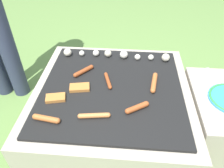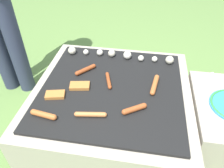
{
  "view_description": "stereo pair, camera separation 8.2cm",
  "coord_description": "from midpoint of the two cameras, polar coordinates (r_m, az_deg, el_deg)",
  "views": [
    {
      "loc": [
        0.08,
        -1.03,
        1.26
      ],
      "look_at": [
        0.0,
        0.0,
        0.4
      ],
      "focal_mm": 35.0,
      "sensor_mm": 36.0,
      "label": 1
    },
    {
      "loc": [
        0.17,
        -1.02,
        1.26
      ],
      "look_at": [
        0.0,
        0.0,
        0.4
      ],
      "focal_mm": 35.0,
      "sensor_mm": 36.0,
      "label": 2
    }
  ],
  "objects": [
    {
      "name": "sausage_front_left",
      "position": [
        1.17,
        -3.73,
        -7.99
      ],
      "size": [
        0.17,
        0.05,
        0.03
      ],
      "color": "#C6753D",
      "rests_on": "grill"
    },
    {
      "name": "fork_utensil",
      "position": [
        1.57,
        27.2,
        1.05
      ],
      "size": [
        0.07,
        0.16,
        0.01
      ],
      "color": "silver",
      "rests_on": "side_ledge"
    },
    {
      "name": "sausage_front_center",
      "position": [
        1.38,
        0.78,
        0.92
      ],
      "size": [
        0.06,
        0.16,
        0.02
      ],
      "color": "#93421E",
      "rests_on": "grill"
    },
    {
      "name": "sausage_mid_right",
      "position": [
        1.2,
        7.83,
        -6.5
      ],
      "size": [
        0.13,
        0.1,
        0.03
      ],
      "color": "#A34C23",
      "rests_on": "grill"
    },
    {
      "name": "sausage_back_center",
      "position": [
        1.2,
        -15.6,
        -7.77
      ],
      "size": [
        0.15,
        0.05,
        0.03
      ],
      "color": "#B7602D",
      "rests_on": "grill"
    },
    {
      "name": "ground_plane",
      "position": [
        1.63,
        1.47,
        -11.03
      ],
      "size": [
        14.0,
        14.0,
        0.0
      ],
      "primitive_type": "plane",
      "color": "#608442"
    },
    {
      "name": "mushroom_row",
      "position": [
        1.6,
        3.41,
        7.59
      ],
      "size": [
        0.77,
        0.08,
        0.06
      ],
      "color": "beige",
      "rests_on": "grill"
    },
    {
      "name": "sausage_back_left",
      "position": [
        1.37,
        12.79,
        -0.2
      ],
      "size": [
        0.06,
        0.19,
        0.03
      ],
      "color": "#B7602D",
      "rests_on": "grill"
    },
    {
      "name": "grill",
      "position": [
        1.48,
        1.59,
        -6.4
      ],
      "size": [
        0.97,
        0.97,
        0.38
      ],
      "color": "#A89E8C",
      "rests_on": "ground_plane"
    },
    {
      "name": "sausage_front_right",
      "position": [
        1.47,
        -5.33,
        3.72
      ],
      "size": [
        0.12,
        0.13,
        0.03
      ],
      "color": "#93421E",
      "rests_on": "grill"
    },
    {
      "name": "bread_slice_right",
      "position": [
        1.31,
        -12.92,
        -2.81
      ],
      "size": [
        0.12,
        0.09,
        0.02
      ],
      "color": "#B27033",
      "rests_on": "grill"
    },
    {
      "name": "bread_slice_center",
      "position": [
        1.35,
        -6.72,
        -0.51
      ],
      "size": [
        0.13,
        0.09,
        0.02
      ],
      "color": "#B27033",
      "rests_on": "grill"
    },
    {
      "name": "side_ledge",
      "position": [
        1.56,
        28.21,
        -9.67
      ],
      "size": [
        0.41,
        0.58,
        0.38
      ],
      "color": "#A89E8C",
      "rests_on": "ground_plane"
    }
  ]
}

